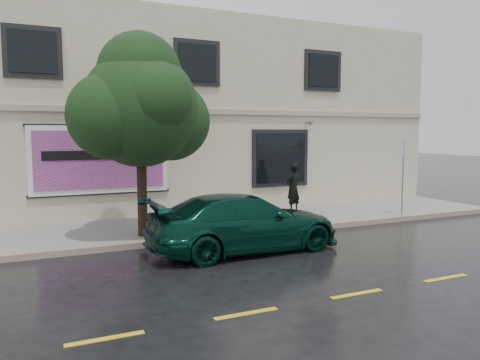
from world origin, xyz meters
name	(u,v)px	position (x,y,z in m)	size (l,w,h in m)	color
ground	(266,250)	(0.00, 0.00, 0.00)	(90.00, 90.00, 0.00)	black
sidewalk	(217,224)	(0.00, 3.25, 0.07)	(20.00, 3.50, 0.15)	gray
curb	(241,235)	(0.00, 1.50, 0.07)	(20.00, 0.18, 0.16)	gray
road_marking	(357,294)	(0.00, -3.50, 0.01)	(19.00, 0.12, 0.01)	gold
building	(165,118)	(0.00, 9.00, 3.50)	(20.00, 8.12, 7.00)	beige
billboard	(101,160)	(-3.20, 4.92, 2.05)	(4.30, 0.16, 2.20)	white
car	(245,222)	(-0.51, 0.15, 0.70)	(2.13, 4.82, 1.40)	#083025
pedestrian	(293,188)	(2.98, 3.67, 1.00)	(0.62, 0.41, 1.71)	black
umbrella	(293,153)	(2.98, 3.67, 2.19)	(0.90, 0.90, 0.67)	black
street_tree	(140,109)	(-2.55, 2.20, 3.49)	(3.03, 3.03, 4.87)	black
sign_pole	(403,171)	(6.00, 1.70, 1.62)	(0.30, 0.05, 2.43)	gray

